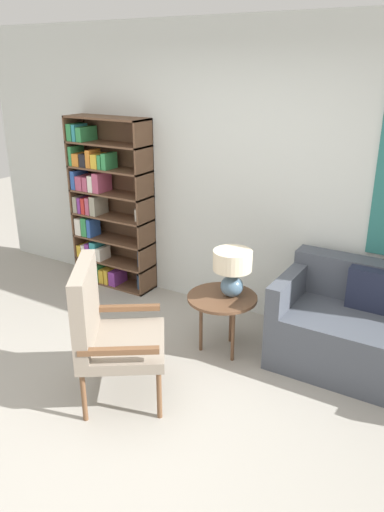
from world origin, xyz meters
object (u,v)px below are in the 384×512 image
(armchair, at_px, (104,325))
(side_table, at_px, (222,301))
(bookshelf, at_px, (104,208))
(table_lamp, at_px, (232,267))

(armchair, xyz_separation_m, side_table, (0.44, 0.97, -0.12))
(armchair, height_order, side_table, armchair)
(bookshelf, relative_size, armchair, 1.75)
(side_table, xyz_separation_m, table_lamp, (0.06, 0.05, 0.30))
(bookshelf, distance_m, armchair, 2.10)
(bookshelf, relative_size, side_table, 3.11)
(bookshelf, distance_m, table_lamp, 1.92)
(bookshelf, bearing_deg, side_table, -19.52)
(side_table, bearing_deg, bookshelf, 160.48)
(armchair, distance_m, side_table, 1.07)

